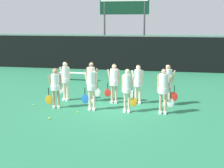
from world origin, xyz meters
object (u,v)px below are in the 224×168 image
at_px(tennis_ball_2, 34,105).
at_px(scoreboard, 124,13).
at_px(bench_courtside, 76,74).
at_px(player_7, 138,81).
at_px(tennis_ball_0, 78,112).
at_px(player_0, 55,84).
at_px(tennis_ball_4, 171,102).
at_px(player_3, 164,87).
at_px(player_8, 168,81).
at_px(player_6, 114,80).
at_px(tennis_ball_1, 54,91).
at_px(player_5, 91,78).
at_px(player_2, 127,87).
at_px(player_1, 91,84).
at_px(tennis_ball_3, 49,118).
at_px(player_4, 65,77).

bearing_deg(tennis_ball_2, scoreboard, 80.22).
bearing_deg(bench_courtside, player_7, -45.07).
bearing_deg(tennis_ball_0, scoreboard, 90.45).
bearing_deg(bench_courtside, player_0, -77.97).
height_order(bench_courtside, tennis_ball_0, bench_courtside).
height_order(player_7, tennis_ball_4, player_7).
bearing_deg(bench_courtside, tennis_ball_2, -88.06).
relative_size(player_3, tennis_ball_0, 27.67).
xyz_separation_m(bench_courtside, player_8, (5.49, -4.69, 0.63)).
distance_m(scoreboard, player_6, 11.39).
bearing_deg(bench_courtside, player_8, -37.69).
relative_size(scoreboard, tennis_ball_1, 81.29).
distance_m(player_5, player_8, 3.35).
distance_m(player_0, tennis_ball_1, 3.13).
bearing_deg(scoreboard, player_2, -80.82).
distance_m(player_1, tennis_ball_0, 1.25).
height_order(player_3, tennis_ball_4, player_3).
height_order(player_3, tennis_ball_1, player_3).
bearing_deg(scoreboard, player_8, -72.04).
relative_size(player_0, tennis_ball_3, 23.39).
bearing_deg(player_2, player_3, 4.49).
bearing_deg(player_7, tennis_ball_2, -162.91).
height_order(player_2, player_4, player_4).
xyz_separation_m(scoreboard, bench_courtside, (-1.98, -6.14, -3.69)).
bearing_deg(scoreboard, tennis_ball_1, -103.08).
relative_size(player_2, player_7, 1.01).
height_order(player_0, player_3, player_3).
bearing_deg(tennis_ball_0, tennis_ball_1, 124.71).
height_order(tennis_ball_2, tennis_ball_4, same).
relative_size(player_7, tennis_ball_2, 26.41).
xyz_separation_m(player_1, player_5, (-0.37, 1.41, -0.05)).
bearing_deg(player_0, tennis_ball_2, 161.30).
height_order(player_6, player_8, player_8).
relative_size(player_1, player_5, 1.04).
bearing_deg(player_3, tennis_ball_3, -157.86).
xyz_separation_m(player_3, tennis_ball_0, (-3.27, -0.55, -1.03)).
relative_size(player_2, player_8, 0.98).
distance_m(scoreboard, tennis_ball_0, 13.34).
relative_size(tennis_ball_1, tennis_ball_3, 0.90).
height_order(player_5, tennis_ball_3, player_5).
distance_m(tennis_ball_3, tennis_ball_4, 5.42).
xyz_separation_m(player_4, player_8, (4.54, 0.02, -0.01)).
xyz_separation_m(player_8, tennis_ball_0, (-3.41, -1.87, -1.01)).
relative_size(player_0, tennis_ball_4, 25.80).
height_order(bench_courtside, player_5, player_5).
bearing_deg(player_5, player_1, -68.69).
distance_m(scoreboard, player_1, 12.56).
xyz_separation_m(player_1, tennis_ball_3, (-1.23, -1.48, -1.04)).
height_order(scoreboard, player_6, scoreboard).
bearing_deg(player_8, player_6, -170.44).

